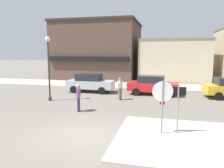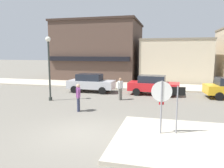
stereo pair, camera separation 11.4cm
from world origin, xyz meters
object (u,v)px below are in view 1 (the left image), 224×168
stop_sign (162,100)px  lamp_post (48,59)px  one_way_sign (178,105)px  parked_car_second (153,85)px  pedestrian_crossing_far (78,97)px  parked_car_nearest (90,83)px  pedestrian_crossing_near (120,88)px

stop_sign → lamp_post: size_ratio=0.51×
stop_sign → lamp_post: lamp_post is taller
one_way_sign → parked_car_second: size_ratio=0.51×
one_way_sign → parked_car_second: one_way_sign is taller
one_way_sign → pedestrian_crossing_far: bearing=153.6°
lamp_post → pedestrian_crossing_far: 4.34m
lamp_post → pedestrian_crossing_far: (3.09, -2.22, -2.09)m
parked_car_second → pedestrian_crossing_far: 7.33m
parked_car_second → one_way_sign: bearing=-80.6°
parked_car_nearest → parked_car_second: 5.33m
one_way_sign → pedestrian_crossing_near: (-3.64, 6.27, -0.46)m
one_way_sign → stop_sign: bearing=-165.0°
stop_sign → parked_car_nearest: size_ratio=0.57×
lamp_post → parked_car_second: bearing=29.8°
parked_car_second → pedestrian_crossing_near: size_ratio=2.54×
lamp_post → pedestrian_crossing_near: bearing=16.1°
pedestrian_crossing_near → pedestrian_crossing_far: same height
lamp_post → pedestrian_crossing_near: lamp_post is taller
lamp_post → one_way_sign: bearing=-30.0°
pedestrian_crossing_near → pedestrian_crossing_far: bearing=-115.5°
stop_sign → parked_car_nearest: 10.96m
one_way_sign → lamp_post: lamp_post is taller
one_way_sign → pedestrian_crossing_near: one_way_sign is taller
parked_car_nearest → pedestrian_crossing_near: (3.16, -2.59, 0.06)m
lamp_post → parked_car_nearest: size_ratio=1.14×
pedestrian_crossing_near → parked_car_nearest: bearing=140.7°
lamp_post → parked_car_second: (6.98, 3.99, -2.15)m
one_way_sign → pedestrian_crossing_near: bearing=120.1°
stop_sign → lamp_post: (-7.84, 5.05, 1.44)m
parked_car_second → pedestrian_crossing_near: pedestrian_crossing_near is taller
parked_car_second → pedestrian_crossing_near: bearing=-129.8°
stop_sign → parked_car_second: (-0.86, 9.04, -0.71)m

